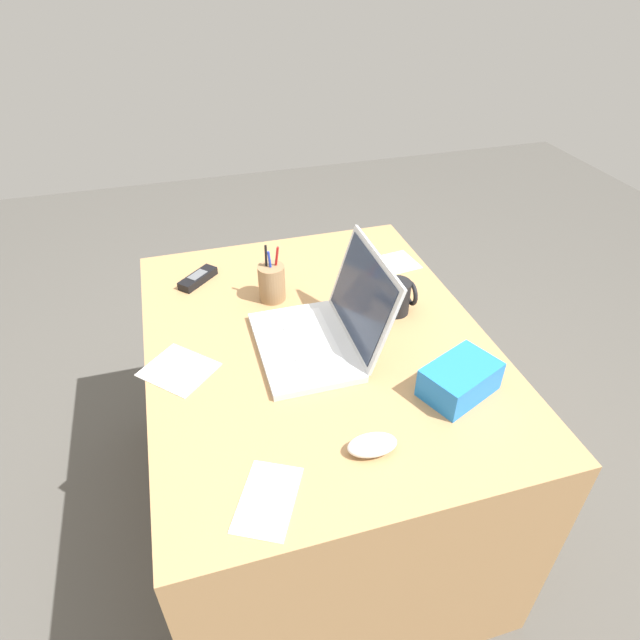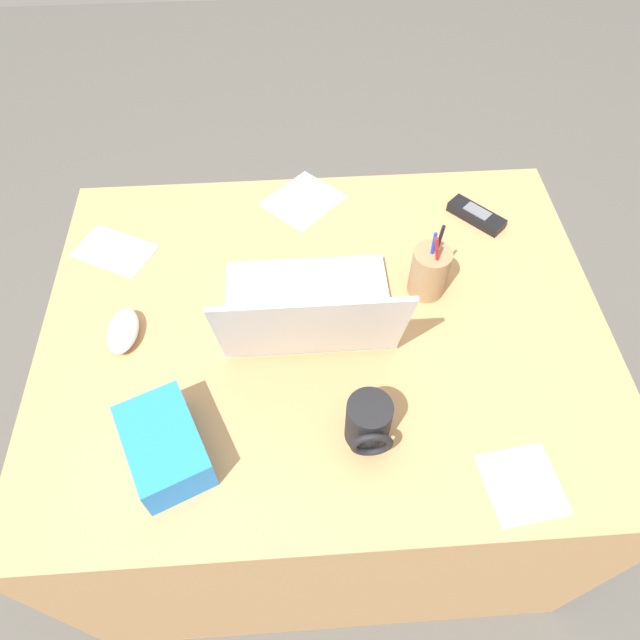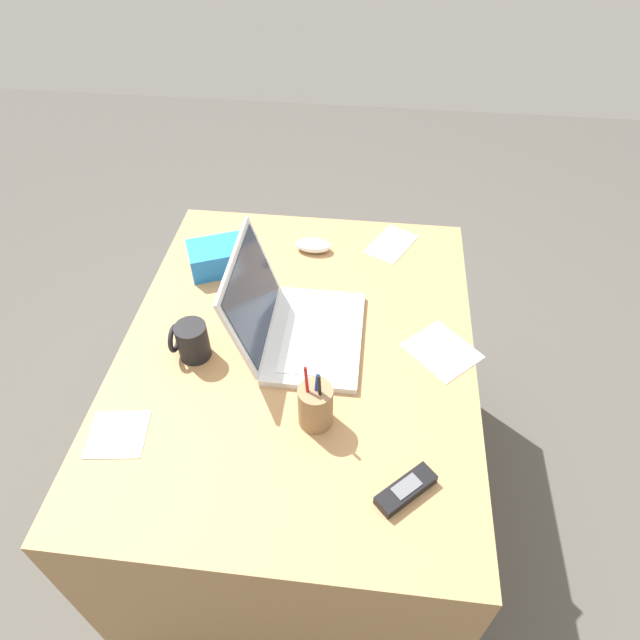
# 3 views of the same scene
# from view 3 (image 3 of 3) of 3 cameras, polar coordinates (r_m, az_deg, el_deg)

# --- Properties ---
(ground_plane) EXTENTS (6.00, 6.00, 0.00)m
(ground_plane) POSITION_cam_3_polar(r_m,az_deg,el_deg) (1.97, -1.74, -16.76)
(ground_plane) COLOR #4C4944
(desk) EXTENTS (1.12, 0.88, 0.71)m
(desk) POSITION_cam_3_polar(r_m,az_deg,el_deg) (1.67, -2.01, -10.98)
(desk) COLOR #A87C4F
(desk) RESTS_ON ground
(laptop) EXTENTS (0.33, 0.31, 0.25)m
(laptop) POSITION_cam_3_polar(r_m,az_deg,el_deg) (1.37, -2.65, -0.30)
(laptop) COLOR silver
(laptop) RESTS_ON desk
(computer_mouse) EXTENTS (0.06, 0.11, 0.04)m
(computer_mouse) POSITION_cam_3_polar(r_m,az_deg,el_deg) (1.66, -0.70, 7.67)
(computer_mouse) COLOR white
(computer_mouse) RESTS_ON desk
(coffee_mug_white) EXTENTS (0.08, 0.09, 0.10)m
(coffee_mug_white) POSITION_cam_3_polar(r_m,az_deg,el_deg) (1.37, -13.09, -2.10)
(coffee_mug_white) COLOR black
(coffee_mug_white) RESTS_ON desk
(cordless_phone) EXTENTS (0.12, 0.13, 0.03)m
(cordless_phone) POSITION_cam_3_polar(r_m,az_deg,el_deg) (1.16, 8.81, -16.82)
(cordless_phone) COLOR black
(cordless_phone) RESTS_ON desk
(pen_holder) EXTENTS (0.08, 0.08, 0.17)m
(pen_holder) POSITION_cam_3_polar(r_m,az_deg,el_deg) (1.20, -0.47, -8.77)
(pen_holder) COLOR olive
(pen_holder) RESTS_ON desk
(snack_bag) EXTENTS (0.17, 0.20, 0.08)m
(snack_bag) POSITION_cam_3_polar(r_m,az_deg,el_deg) (1.61, -10.22, 6.42)
(snack_bag) COLOR blue
(snack_bag) RESTS_ON desk
(paper_note_near_laptop) EXTENTS (0.21, 0.21, 0.00)m
(paper_note_near_laptop) POSITION_cam_3_polar(r_m,az_deg,el_deg) (1.41, 12.39, -3.12)
(paper_note_near_laptop) COLOR white
(paper_note_near_laptop) RESTS_ON desk
(paper_note_left) EXTENTS (0.19, 0.17, 0.00)m
(paper_note_left) POSITION_cam_3_polar(r_m,az_deg,el_deg) (1.71, 7.32, 7.73)
(paper_note_left) COLOR white
(paper_note_left) RESTS_ON desk
(paper_note_right) EXTENTS (0.14, 0.14, 0.00)m
(paper_note_right) POSITION_cam_3_polar(r_m,az_deg,el_deg) (1.30, -20.07, -10.97)
(paper_note_right) COLOR white
(paper_note_right) RESTS_ON desk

